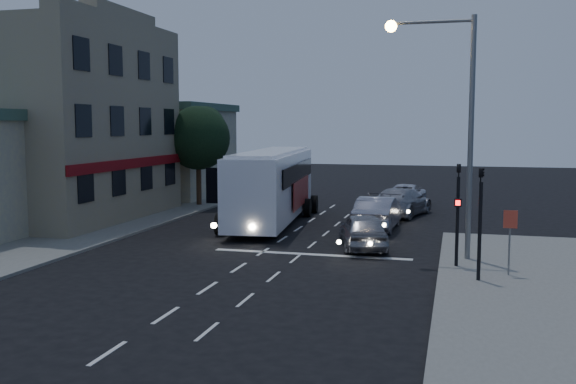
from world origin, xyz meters
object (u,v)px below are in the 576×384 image
(tour_bus, at_px, (273,184))
(car_sedan_c, at_px, (406,195))
(car_sedan_b, at_px, (401,202))
(regulatory_sign, at_px, (510,232))
(traffic_signal_main, at_px, (458,202))
(car_sedan_a, at_px, (378,213))
(car_suv, at_px, (363,231))
(streetlight, at_px, (453,109))
(traffic_signal_side, at_px, (480,210))
(street_tree, at_px, (198,135))

(tour_bus, relative_size, car_sedan_c, 2.51)
(tour_bus, distance_m, car_sedan_b, 7.76)
(regulatory_sign, bearing_deg, traffic_signal_main, 149.16)
(tour_bus, distance_m, car_sedan_a, 5.81)
(tour_bus, relative_size, car_suv, 2.85)
(car_suv, bearing_deg, tour_bus, -60.37)
(car_sedan_b, bearing_deg, streetlight, 117.41)
(regulatory_sign, xyz_separation_m, streetlight, (-1.96, 2.44, 4.14))
(traffic_signal_main, relative_size, traffic_signal_side, 1.00)
(tour_bus, relative_size, car_sedan_b, 2.28)
(car_suv, relative_size, car_sedan_b, 0.80)
(car_sedan_a, distance_m, traffic_signal_side, 11.00)
(traffic_signal_side, bearing_deg, car_sedan_b, 103.95)
(car_suv, xyz_separation_m, regulatory_sign, (5.48, -4.04, 0.84))
(car_sedan_a, height_order, car_sedan_b, car_sedan_a)
(car_sedan_a, distance_m, car_sedan_b, 5.22)
(tour_bus, relative_size, car_sedan_a, 2.51)
(car_sedan_b, bearing_deg, regulatory_sign, 122.55)
(street_tree, bearing_deg, traffic_signal_main, -42.03)
(car_suv, relative_size, traffic_signal_main, 1.08)
(traffic_signal_side, bearing_deg, car_suv, 131.85)
(traffic_signal_side, height_order, street_tree, street_tree)
(traffic_signal_main, distance_m, streetlight, 3.61)
(car_sedan_c, bearing_deg, car_suv, 89.41)
(car_sedan_b, distance_m, street_tree, 13.33)
(traffic_signal_main, bearing_deg, regulatory_sign, -30.84)
(tour_bus, distance_m, car_sedan_c, 11.15)
(car_sedan_b, relative_size, traffic_signal_side, 1.35)
(car_suv, relative_size, car_sedan_a, 0.88)
(traffic_signal_main, bearing_deg, traffic_signal_side, -70.51)
(traffic_signal_main, xyz_separation_m, street_tree, (-15.81, 14.25, 2.08))
(car_suv, distance_m, car_sedan_c, 14.95)
(tour_bus, relative_size, traffic_signal_side, 3.07)
(car_suv, distance_m, traffic_signal_side, 6.92)
(tour_bus, bearing_deg, traffic_signal_main, -49.00)
(regulatory_sign, xyz_separation_m, street_tree, (-17.51, 15.26, 2.90))
(tour_bus, bearing_deg, regulatory_sign, -47.36)
(traffic_signal_main, distance_m, street_tree, 21.38)
(car_sedan_a, distance_m, streetlight, 8.88)
(car_sedan_a, xyz_separation_m, streetlight, (3.51, -6.52, 4.91))
(traffic_signal_main, bearing_deg, street_tree, 137.97)
(tour_bus, bearing_deg, car_suv, -51.71)
(car_sedan_a, height_order, street_tree, street_tree)
(tour_bus, distance_m, traffic_signal_main, 12.87)
(car_suv, distance_m, traffic_signal_main, 5.12)
(streetlight, bearing_deg, car_sedan_c, 99.96)
(car_sedan_c, distance_m, traffic_signal_side, 20.38)
(car_suv, xyz_separation_m, street_tree, (-12.03, 11.22, 3.74))
(traffic_signal_side, bearing_deg, tour_bus, 133.09)
(car_sedan_a, xyz_separation_m, traffic_signal_main, (3.77, -7.94, 1.60))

